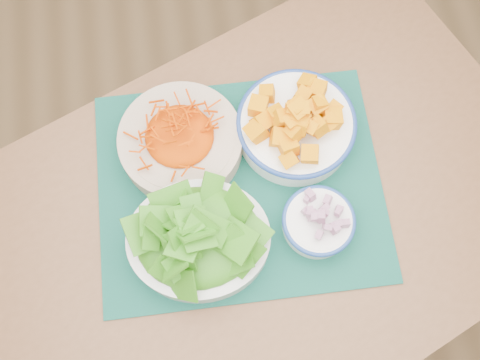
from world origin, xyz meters
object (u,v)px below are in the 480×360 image
at_px(placemat, 240,186).
at_px(onion_bowl, 319,221).
at_px(carrot_bowl, 180,139).
at_px(squash_bowl, 297,122).
at_px(lettuce_bowl, 198,237).
at_px(table, 258,226).

height_order(placemat, onion_bowl, onion_bowl).
bearing_deg(carrot_bowl, onion_bowl, -40.29).
height_order(carrot_bowl, squash_bowl, squash_bowl).
bearing_deg(lettuce_bowl, placemat, 53.64).
xyz_separation_m(placemat, squash_bowl, (0.12, 0.09, 0.05)).
distance_m(table, carrot_bowl, 0.25).
relative_size(table, placemat, 2.44).
bearing_deg(carrot_bowl, table, -48.97).
bearing_deg(squash_bowl, onion_bowl, -88.02).
bearing_deg(squash_bowl, lettuce_bowl, -137.68).
height_order(placemat, carrot_bowl, carrot_bowl).
bearing_deg(squash_bowl, carrot_bowl, 179.28).
relative_size(squash_bowl, onion_bowl, 1.73).
distance_m(placemat, squash_bowl, 0.16).
distance_m(table, placemat, 0.13).
height_order(placemat, squash_bowl, squash_bowl).
xyz_separation_m(squash_bowl, lettuce_bowl, (-0.20, -0.19, 0.01)).
bearing_deg(onion_bowl, placemat, 142.02).
bearing_deg(table, carrot_bowl, 108.46).
bearing_deg(table, onion_bowl, -46.98).
relative_size(squash_bowl, lettuce_bowl, 1.07).
relative_size(placemat, lettuce_bowl, 1.98).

